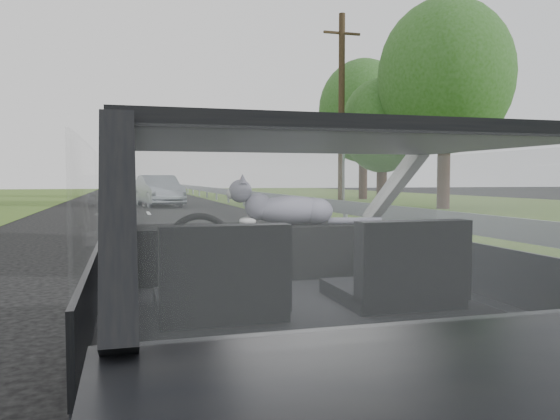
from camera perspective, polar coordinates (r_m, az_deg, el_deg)
subject_car at (r=2.61m, az=1.53°, el=-8.65°), size 1.80×4.00×1.45m
dashboard at (r=3.19m, az=-1.81°, el=-4.21°), size 1.58×0.45×0.30m
driver_seat at (r=2.22m, az=-6.19°, el=-6.75°), size 0.50×0.72×0.42m
passenger_seat at (r=2.48m, az=12.49°, el=-5.76°), size 0.50×0.72×0.42m
steering_wheel at (r=2.82m, az=-8.29°, el=-3.80°), size 0.36×0.36×0.04m
cat at (r=3.17m, az=1.10°, el=0.19°), size 0.67×0.31×0.29m
guardrail at (r=13.45m, az=6.40°, el=0.33°), size 0.05×90.00×0.32m
other_car at (r=25.89m, az=-12.57°, el=1.99°), size 2.42×4.60×1.44m
highway_sign at (r=21.38m, az=6.65°, el=3.32°), size 0.46×1.00×2.58m
utility_pole at (r=24.29m, az=6.44°, el=10.19°), size 0.36×0.36×8.40m
tree_1 at (r=24.19m, az=16.83°, el=10.22°), size 5.75×5.75×8.50m
tree_2 at (r=25.63m, az=10.62°, el=6.77°), size 4.07×4.07×5.71m
tree_3 at (r=34.42m, az=8.71°, el=8.12°), size 6.45×6.45×8.39m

